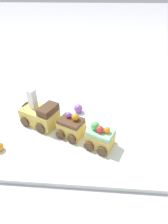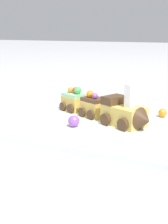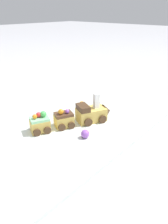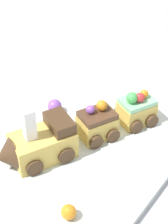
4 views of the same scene
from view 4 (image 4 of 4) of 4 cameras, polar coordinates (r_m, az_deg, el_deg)
ground_plane at (r=0.67m, az=-1.86°, el=-3.80°), size 10.00×10.00×0.00m
display_board at (r=0.67m, az=-1.87°, el=-3.41°), size 0.79×0.37×0.01m
cake_train_locomotive at (r=0.60m, az=-7.28°, el=-4.91°), size 0.14×0.11×0.10m
cake_car_chocolate at (r=0.64m, az=2.01°, el=-1.84°), size 0.08×0.08×0.07m
cake_car_mint at (r=0.68m, az=7.97°, el=0.32°), size 0.08×0.08×0.07m
gumball_purple at (r=0.70m, az=-4.50°, el=0.89°), size 0.03×0.03×0.03m
gumball_orange at (r=0.53m, az=-2.35°, el=-14.99°), size 0.02×0.02×0.02m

